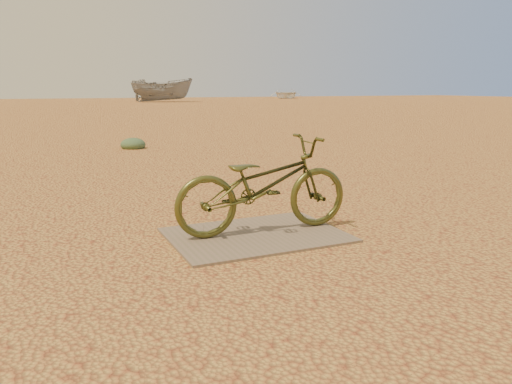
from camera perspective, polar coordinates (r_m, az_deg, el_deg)
name	(u,v)px	position (r m, az deg, el deg)	size (l,w,h in m)	color
ground	(264,255)	(4.05, 0.87, -7.25)	(120.00, 120.00, 0.00)	gold
plywood_board	(256,235)	(4.55, 0.00, -4.93)	(1.55, 1.12, 0.02)	#735D4D
bicycle	(264,185)	(4.52, 0.87, 0.82)	(0.58, 1.66, 0.87)	#47481D
boat_mid_right	(162,90)	(46.59, -10.67, 11.39)	(2.06, 5.47, 2.12)	gray
boat_far_right	(286,93)	(60.42, 3.40, 11.18)	(3.86, 5.40, 1.12)	white
kale_b	(133,148)	(11.38, -13.86, 4.87)	(0.54, 0.54, 0.30)	#58744B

